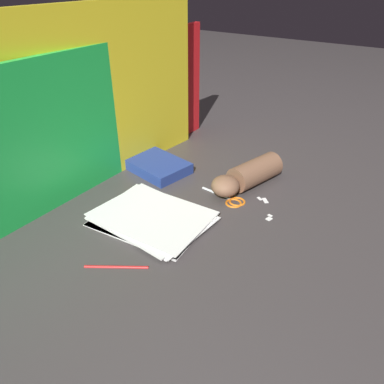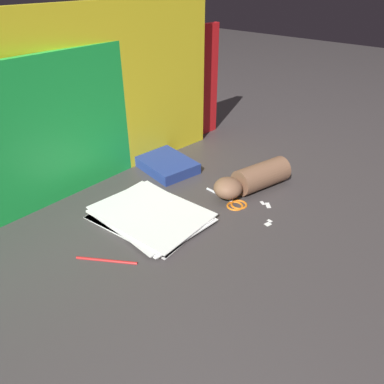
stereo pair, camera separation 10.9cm
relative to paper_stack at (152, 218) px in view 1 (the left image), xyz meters
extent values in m
plane|color=#3D3838|center=(0.09, -0.05, -0.01)|extent=(6.00, 6.00, 0.00)
cube|color=green|center=(-0.16, 0.29, 0.21)|extent=(0.85, 0.04, 0.43)
cube|color=yellow|center=(0.12, 0.29, 0.26)|extent=(0.84, 0.11, 0.54)
cube|color=red|center=(0.38, 0.29, 0.21)|extent=(0.57, 0.05, 0.44)
cube|color=white|center=(0.00, 0.00, -0.01)|extent=(0.26, 0.33, 0.00)
cube|color=white|center=(0.00, 0.00, 0.00)|extent=(0.25, 0.32, 0.00)
cube|color=white|center=(0.00, 0.00, 0.00)|extent=(0.24, 0.32, 0.00)
cube|color=white|center=(0.00, -0.01, 0.00)|extent=(0.25, 0.32, 0.00)
cube|color=white|center=(0.00, 0.00, 0.00)|extent=(0.26, 0.33, 0.00)
cube|color=white|center=(0.00, -0.01, 0.01)|extent=(0.24, 0.31, 0.00)
cube|color=navy|center=(0.25, 0.17, 0.01)|extent=(0.19, 0.23, 0.04)
sphere|color=silver|center=(0.22, -0.13, 0.00)|extent=(0.01, 0.01, 0.01)
cylinder|color=silver|center=(0.23, -0.08, 0.00)|extent=(0.02, 0.10, 0.01)
torus|color=orange|center=(0.22, -0.16, 0.00)|extent=(0.06, 0.06, 0.01)
cylinder|color=silver|center=(0.25, -0.09, 0.00)|extent=(0.06, 0.09, 0.01)
torus|color=orange|center=(0.21, -0.15, 0.00)|extent=(0.07, 0.07, 0.01)
cylinder|color=brown|center=(0.36, -0.15, 0.03)|extent=(0.20, 0.13, 0.08)
ellipsoid|color=brown|center=(0.22, -0.11, 0.03)|extent=(0.11, 0.11, 0.06)
cube|color=white|center=(0.28, -0.23, -0.01)|extent=(0.03, 0.03, 0.00)
cube|color=white|center=(0.19, -0.28, -0.01)|extent=(0.02, 0.02, 0.00)
cube|color=white|center=(0.21, -0.27, -0.01)|extent=(0.01, 0.02, 0.00)
cube|color=white|center=(0.28, -0.21, -0.01)|extent=(0.02, 0.02, 0.00)
cylinder|color=red|center=(-0.20, -0.05, -0.01)|extent=(0.09, 0.14, 0.01)
camera|label=1|loc=(-0.66, -0.58, 0.62)|focal=35.00mm
camera|label=2|loc=(-0.60, -0.67, 0.62)|focal=35.00mm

